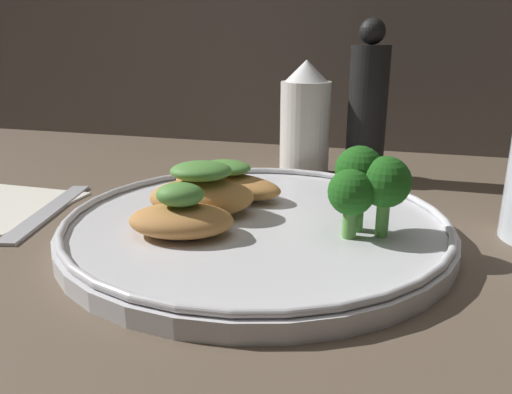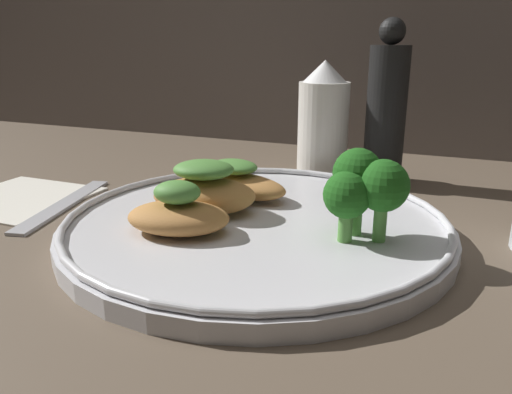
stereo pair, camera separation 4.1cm
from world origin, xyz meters
The scene contains 9 objects.
ground_plane centered at (0.00, 0.00, -0.50)cm, with size 180.00×180.00×1.00cm, color brown.
plate centered at (0.00, 0.00, 0.99)cm, with size 31.93×31.93×2.00cm.
grilled_meat_front centered at (-4.53, -4.77, 2.89)cm, with size 9.00×7.06×4.12cm.
grilled_meat_middle centered at (-4.78, -0.01, 3.36)cm, with size 10.02×7.77×4.64cm.
grilled_meat_back centered at (-4.46, 5.28, 2.82)cm, with size 11.77×6.80×3.55cm.
broccoli_bunch centered at (8.80, -0.79, 5.52)cm, with size 6.02×5.15×6.73cm.
sauce_bottle centered at (-0.13, 20.56, 6.49)cm, with size 5.87×5.87×13.57cm.
pepper_grinder centered at (7.08, 20.56, 8.24)cm, with size 4.36×4.36×18.00cm.
fork centered at (-20.53, 0.07, 0.30)cm, with size 5.66×16.23×0.60cm.
Camera 1 is at (10.96, -37.36, 15.70)cm, focal length 35.00 mm.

